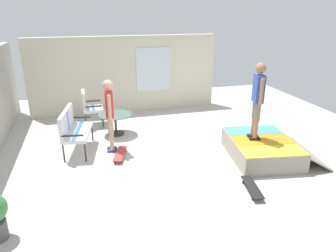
{
  "coord_description": "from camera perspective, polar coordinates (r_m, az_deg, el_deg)",
  "views": [
    {
      "loc": [
        -6.16,
        1.73,
        3.23
      ],
      "look_at": [
        0.23,
        0.02,
        0.7
      ],
      "focal_mm": 33.23,
      "sensor_mm": 36.0,
      "label": 1
    }
  ],
  "objects": [
    {
      "name": "person_skater",
      "position": [
        7.04,
        16.16,
        5.38
      ],
      "size": [
        0.47,
        0.3,
        1.71
      ],
      "color": "black",
      "rests_on": "skate_ramp"
    },
    {
      "name": "patio_table",
      "position": [
        8.45,
        -9.62,
        1.08
      ],
      "size": [
        0.9,
        0.9,
        0.57
      ],
      "color": "#2D2823",
      "rests_on": "ground_plane"
    },
    {
      "name": "skateboard_spare",
      "position": [
        6.13,
        15.18,
        -10.78
      ],
      "size": [
        0.82,
        0.34,
        0.1
      ],
      "color": "black",
      "rests_on": "ground_plane"
    },
    {
      "name": "patio_bench",
      "position": [
        7.6,
        -17.12,
        -0.16
      ],
      "size": [
        1.32,
        0.75,
        1.02
      ],
      "color": "#2D2823",
      "rests_on": "ground_plane"
    },
    {
      "name": "patio_chair_near_house",
      "position": [
        9.22,
        -14.33,
        3.78
      ],
      "size": [
        0.63,
        0.56,
        1.02
      ],
      "color": "#2D2823",
      "rests_on": "ground_plane"
    },
    {
      "name": "person_watching",
      "position": [
        7.28,
        -10.68,
        2.82
      ],
      "size": [
        0.48,
        0.25,
        1.73
      ],
      "color": "navy",
      "rests_on": "ground_plane"
    },
    {
      "name": "skate_ramp",
      "position": [
        7.43,
        16.89,
        -3.93
      ],
      "size": [
        2.01,
        2.17,
        0.44
      ],
      "color": "gray",
      "rests_on": "ground_plane"
    },
    {
      "name": "house_facade",
      "position": [
        10.23,
        -7.8,
        9.35
      ],
      "size": [
        0.23,
        6.0,
        2.42
      ],
      "color": "beige",
      "rests_on": "ground_plane"
    },
    {
      "name": "skateboard_by_bench",
      "position": [
        7.25,
        -8.77,
        -5.04
      ],
      "size": [
        0.82,
        0.42,
        0.1
      ],
      "color": "#B23838",
      "rests_on": "ground_plane"
    },
    {
      "name": "ground_plane",
      "position": [
        7.19,
        0.65,
        -6.22
      ],
      "size": [
        12.0,
        12.0,
        0.1
      ],
      "primitive_type": "cube",
      "color": "beige"
    }
  ]
}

